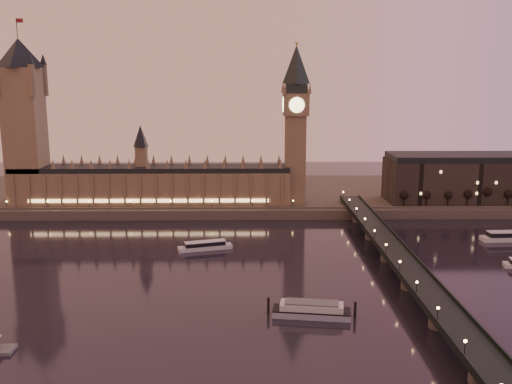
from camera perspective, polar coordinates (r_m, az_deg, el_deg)
The scene contains 16 objects.
ground at distance 263.45m, azimuth -5.94°, elevation -8.20°, with size 700.00×700.00×0.00m, color black.
far_embankment at distance 420.84m, azimuth 0.13°, elevation -0.25°, with size 560.00×130.00×6.00m, color #423D35.
palace_of_westminster at distance 379.47m, azimuth -10.42°, elevation 1.15°, with size 180.00×26.62×52.00m.
victoria_tower at distance 395.83m, azimuth -22.23°, elevation 7.34°, with size 31.68×31.68×118.00m.
big_ben at distance 370.07m, azimuth 3.98°, elevation 7.64°, with size 17.68×17.68×104.00m.
westminster_bridge at distance 269.21m, azimuth 13.99°, elevation -6.82°, with size 13.20×260.00×15.30m.
city_block at distance 420.11m, azimuth 23.33°, elevation 1.46°, with size 155.00×45.00×34.00m.
bare_tree_0 at distance 377.32m, azimuth 14.81°, elevation -0.19°, with size 5.76×5.76×11.70m.
bare_tree_1 at distance 381.13m, azimuth 16.75°, elevation -0.18°, with size 5.76×5.76×11.70m.
bare_tree_2 at distance 385.36m, azimuth 18.65°, elevation -0.17°, with size 5.76×5.76×11.70m.
bare_tree_3 at distance 390.00m, azimuth 20.51°, elevation -0.16°, with size 5.76×5.76×11.70m.
bare_tree_4 at distance 395.05m, azimuth 22.32°, elevation -0.16°, with size 5.76×5.76×11.70m.
bare_tree_5 at distance 400.48m, azimuth 24.09°, elevation -0.15°, with size 5.76×5.76×11.70m.
cruise_boat_a at distance 299.02m, azimuth -5.11°, elevation -5.38°, with size 28.63×13.66×4.49m.
cruise_boat_b at distance 342.38m, azimuth 23.84°, elevation -4.10°, with size 29.08×8.49×5.31m.
moored_barge at distance 219.09m, azimuth 5.58°, elevation -11.64°, with size 33.23×12.23×6.15m.
Camera 1 is at (23.91, -247.06, 88.30)m, focal length 40.00 mm.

